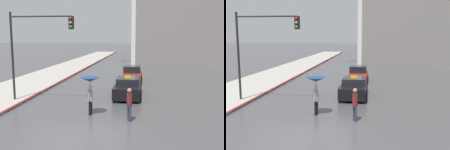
# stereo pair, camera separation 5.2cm
# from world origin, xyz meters

# --- Properties ---
(ground_plane) EXTENTS (300.00, 300.00, 0.00)m
(ground_plane) POSITION_xyz_m (0.00, 0.00, 0.00)
(ground_plane) COLOR #424244
(taxi) EXTENTS (1.91, 4.22, 1.51)m
(taxi) POSITION_xyz_m (1.82, 8.19, 0.64)
(taxi) COLOR black
(taxi) RESTS_ON ground_plane
(sedan_red) EXTENTS (1.91, 4.01, 1.47)m
(sedan_red) POSITION_xyz_m (1.79, 14.72, 0.67)
(sedan_red) COLOR maroon
(sedan_red) RESTS_ON ground_plane
(pedestrian_with_umbrella) EXTENTS (1.08, 1.08, 2.10)m
(pedestrian_with_umbrella) POSITION_xyz_m (0.05, 3.50, 1.72)
(pedestrian_with_umbrella) COLOR black
(pedestrian_with_umbrella) RESTS_ON ground_plane
(pedestrian_man) EXTENTS (0.36, 0.40, 1.72)m
(pedestrian_man) POSITION_xyz_m (2.25, 2.65, 1.00)
(pedestrian_man) COLOR #2D3347
(pedestrian_man) RESTS_ON ground_plane
(traffic_light) EXTENTS (4.20, 0.38, 5.84)m
(traffic_light) POSITION_xyz_m (-3.92, 5.79, 4.09)
(traffic_light) COLOR black
(traffic_light) RESTS_ON ground_plane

